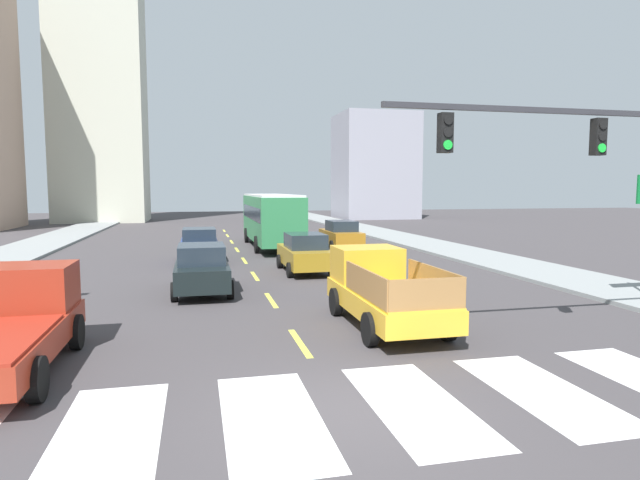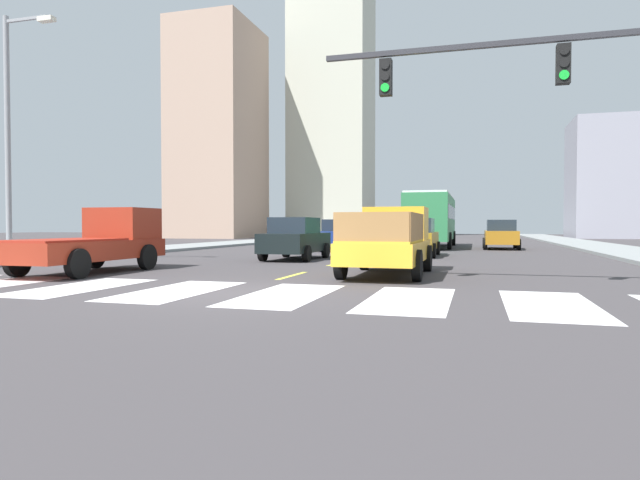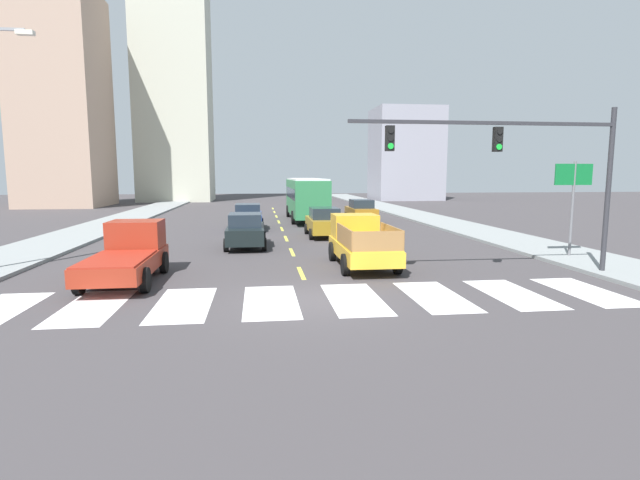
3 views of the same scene
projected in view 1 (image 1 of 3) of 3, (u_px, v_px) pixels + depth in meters
The scene contains 24 objects.
ground_plane at pixel (346, 411), 8.80m from camera, with size 160.00×160.00×0.00m, color #3E393C.
sidewalk_right at pixel (471, 255), 29.01m from camera, with size 3.76×110.00×0.15m, color gray.
crosswalk_stripe_2 at pixel (108, 434), 7.96m from camera, with size 1.55×3.85×0.01m, color silver.
crosswalk_stripe_3 at pixel (272, 418), 8.52m from camera, with size 1.55×3.85×0.01m, color silver.
crosswalk_stripe_4 at pixel (415, 404), 9.07m from camera, with size 1.55×3.85×0.01m, color silver.
crosswalk_stripe_5 at pixel (542, 391), 9.63m from camera, with size 1.55×3.85×0.01m, color silver.
lane_dash_0 at pixel (300, 343), 12.67m from camera, with size 0.16×2.40×0.01m, color #D1CD43.
lane_dash_1 at pixel (271, 300), 17.52m from camera, with size 0.16×2.40×0.01m, color #D1CD43.
lane_dash_2 at pixel (255, 276), 22.37m from camera, with size 0.16×2.40×0.01m, color #D1CD43.
lane_dash_3 at pixel (244, 261), 27.21m from camera, with size 0.16×2.40×0.01m, color #D1CD43.
lane_dash_4 at pixel (237, 250), 32.06m from camera, with size 0.16×2.40×0.01m, color #D1CD43.
lane_dash_5 at pixel (232, 242), 36.91m from camera, with size 0.16×2.40×0.01m, color #D1CD43.
lane_dash_6 at pixel (227, 236), 41.75m from camera, with size 0.16×2.40×0.01m, color #D1CD43.
lane_dash_7 at pixel (224, 231), 46.60m from camera, with size 0.16×2.40×0.01m, color #D1CD43.
pickup_stakebed at pixel (381, 289), 14.49m from camera, with size 2.18×5.20×1.96m.
pickup_dark at pixel (13, 323), 10.85m from camera, with size 2.18×5.20×1.96m.
city_bus at pixel (271, 216), 33.28m from camera, with size 2.72×10.80×3.32m.
sedan_mid at pixel (199, 245), 26.47m from camera, with size 2.02×4.40×1.72m.
sedan_near_right at pixel (202, 269), 18.71m from camera, with size 2.02×4.40×1.72m.
sedan_far at pixel (341, 234), 32.83m from camera, with size 2.02×4.40×1.72m.
sedan_near_left at pixel (305, 253), 23.37m from camera, with size 2.02×4.40×1.72m.
traffic_signal_gantry at pixel (640, 165), 12.49m from camera, with size 9.63×0.27×6.00m.
tower_tall_centre at pixel (97, 22), 58.22m from camera, with size 9.47×8.46×43.94m, color beige.
block_mid_right at pixel (375, 166), 66.59m from camera, with size 9.21×8.47×12.94m, color #92919E.
Camera 1 is at (-2.34, -8.17, 3.66)m, focal length 29.81 mm.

